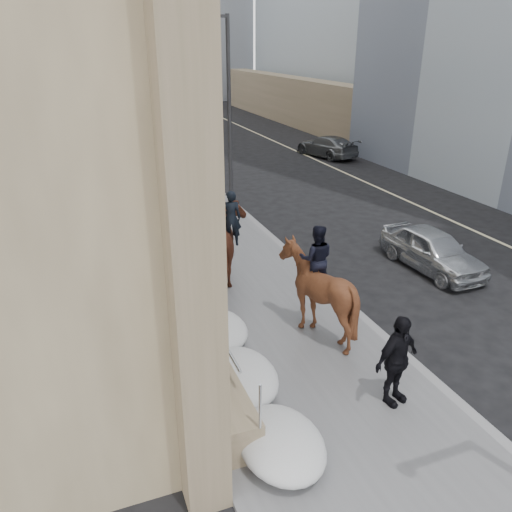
% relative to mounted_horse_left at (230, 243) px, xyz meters
% --- Properties ---
extents(ground, '(140.00, 140.00, 0.00)m').
position_rel_mounted_horse_left_xyz_m(ground, '(-0.06, -5.31, -1.28)').
color(ground, black).
rests_on(ground, ground).
extents(sidewalk, '(5.00, 80.00, 0.12)m').
position_rel_mounted_horse_left_xyz_m(sidewalk, '(-0.06, 4.69, -1.22)').
color(sidewalk, '#535355').
rests_on(sidewalk, ground).
extents(curb, '(0.24, 80.00, 0.12)m').
position_rel_mounted_horse_left_xyz_m(curb, '(2.56, 4.69, -1.22)').
color(curb, slate).
rests_on(curb, ground).
extents(lane_line, '(0.15, 70.00, 0.01)m').
position_rel_mounted_horse_left_xyz_m(lane_line, '(10.44, 4.69, -1.27)').
color(lane_line, '#BFB78C').
rests_on(lane_line, ground).
extents(far_podium, '(2.00, 80.00, 4.00)m').
position_rel_mounted_horse_left_xyz_m(far_podium, '(15.44, 4.69, 0.72)').
color(far_podium, '#77694C').
rests_on(far_podium, ground).
extents(bg_building_far, '(24.00, 12.00, 20.00)m').
position_rel_mounted_horse_left_xyz_m(bg_building_far, '(-6.06, 66.69, 8.72)').
color(bg_building_far, gray).
rests_on(bg_building_far, ground).
extents(streetlight_mid, '(1.71, 0.24, 8.00)m').
position_rel_mounted_horse_left_xyz_m(streetlight_mid, '(2.68, 8.69, 3.30)').
color(streetlight_mid, '#2D2D30').
rests_on(streetlight_mid, ground).
extents(streetlight_far, '(1.71, 0.24, 8.00)m').
position_rel_mounted_horse_left_xyz_m(streetlight_far, '(2.68, 28.69, 3.30)').
color(streetlight_far, '#2D2D30').
rests_on(streetlight_far, ground).
extents(traffic_signal, '(4.10, 0.22, 6.00)m').
position_rel_mounted_horse_left_xyz_m(traffic_signal, '(2.01, 16.69, 2.73)').
color(traffic_signal, '#2D2D30').
rests_on(traffic_signal, ground).
extents(snow_bank, '(1.70, 18.10, 0.76)m').
position_rel_mounted_horse_left_xyz_m(snow_bank, '(-1.48, 2.80, -0.81)').
color(snow_bank, silver).
rests_on(snow_bank, sidewalk).
extents(mounted_horse_left, '(1.82, 2.85, 2.77)m').
position_rel_mounted_horse_left_xyz_m(mounted_horse_left, '(0.00, 0.00, 0.00)').
color(mounted_horse_left, '#482215').
rests_on(mounted_horse_left, sidewalk).
extents(mounted_horse_right, '(2.57, 2.69, 2.81)m').
position_rel_mounted_horse_left_xyz_m(mounted_horse_right, '(0.98, -3.80, 0.08)').
color(mounted_horse_right, '#462414').
rests_on(mounted_horse_right, sidewalk).
extents(pedestrian, '(1.24, 0.76, 1.98)m').
position_rel_mounted_horse_left_xyz_m(pedestrian, '(1.27, -6.74, -0.17)').
color(pedestrian, black).
rests_on(pedestrian, sidewalk).
extents(car_silver, '(1.80, 4.05, 1.35)m').
position_rel_mounted_horse_left_xyz_m(car_silver, '(6.44, -1.47, -0.60)').
color(car_silver, '#B9BDC2').
rests_on(car_silver, ground).
extents(car_grey, '(2.90, 4.95, 1.35)m').
position_rel_mounted_horse_left_xyz_m(car_grey, '(11.52, 15.26, -0.60)').
color(car_grey, '#565A5D').
rests_on(car_grey, ground).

